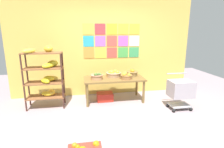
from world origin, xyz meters
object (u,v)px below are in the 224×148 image
at_px(display_table, 114,81).
at_px(fruit_basket_right, 126,76).
at_px(fruit_basket_back_right, 132,73).
at_px(banana_shelf_unit, 46,75).
at_px(shopping_cart, 181,90).
at_px(fruit_basket_back_left, 113,74).
at_px(fruit_basket_left, 97,76).
at_px(produce_crate_under_table, 105,97).

height_order(display_table, fruit_basket_right, fruit_basket_right).
distance_m(fruit_basket_right, fruit_basket_back_right, 0.35).
bearing_deg(banana_shelf_unit, shopping_cart, -12.36).
xyz_separation_m(fruit_basket_back_left, fruit_basket_left, (-0.46, -0.19, 0.00)).
xyz_separation_m(fruit_basket_left, produce_crate_under_table, (0.21, 0.09, -0.59)).
xyz_separation_m(display_table, produce_crate_under_table, (-0.24, 0.04, -0.44)).
xyz_separation_m(fruit_basket_back_left, shopping_cart, (1.41, -0.92, -0.22)).
relative_size(fruit_basket_back_right, shopping_cart, 0.37).
distance_m(fruit_basket_right, fruit_basket_left, 0.74).
bearing_deg(fruit_basket_left, fruit_basket_back_right, 10.34).
bearing_deg(fruit_basket_right, fruit_basket_back_right, 48.81).
height_order(produce_crate_under_table, shopping_cart, shopping_cart).
distance_m(fruit_basket_left, produce_crate_under_table, 0.64).
relative_size(fruit_basket_right, produce_crate_under_table, 0.73).
relative_size(banana_shelf_unit, display_table, 0.96).
bearing_deg(display_table, fruit_basket_left, -173.16).
bearing_deg(fruit_basket_right, produce_crate_under_table, 160.69).
bearing_deg(fruit_basket_right, fruit_basket_left, 172.99).
relative_size(fruit_basket_back_left, fruit_basket_right, 1.32).
xyz_separation_m(fruit_basket_back_left, produce_crate_under_table, (-0.25, -0.10, -0.59)).
height_order(display_table, fruit_basket_back_right, fruit_basket_back_right).
bearing_deg(shopping_cart, banana_shelf_unit, 172.02).
bearing_deg(shopping_cart, fruit_basket_right, 155.27).
relative_size(fruit_basket_back_left, shopping_cart, 0.48).
relative_size(produce_crate_under_table, shopping_cart, 0.50).
bearing_deg(shopping_cart, display_table, 155.67).
distance_m(display_table, fruit_basket_left, 0.48).
xyz_separation_m(fruit_basket_left, fruit_basket_back_right, (0.97, 0.18, 0.00)).
distance_m(banana_shelf_unit, fruit_basket_back_left, 1.68).
bearing_deg(fruit_basket_back_right, produce_crate_under_table, -173.72).
height_order(banana_shelf_unit, display_table, banana_shelf_unit).
distance_m(fruit_basket_left, shopping_cart, 2.02).
xyz_separation_m(fruit_basket_back_right, shopping_cart, (0.91, -0.90, -0.23)).
bearing_deg(produce_crate_under_table, fruit_basket_back_right, 6.28).
height_order(fruit_basket_left, fruit_basket_back_right, fruit_basket_back_right).
height_order(banana_shelf_unit, produce_crate_under_table, banana_shelf_unit).
relative_size(fruit_basket_back_left, fruit_basket_left, 1.26).
xyz_separation_m(fruit_basket_left, shopping_cart, (1.87, -0.73, -0.23)).
bearing_deg(display_table, fruit_basket_back_left, 86.52).
height_order(banana_shelf_unit, fruit_basket_right, banana_shelf_unit).
xyz_separation_m(display_table, fruit_basket_left, (-0.45, -0.05, 0.15)).
relative_size(fruit_basket_right, fruit_basket_back_right, 0.98).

